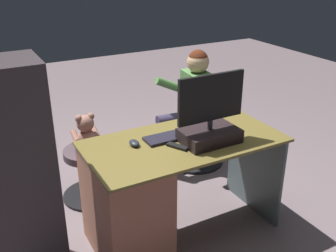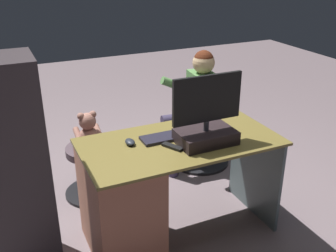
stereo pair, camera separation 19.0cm
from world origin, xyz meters
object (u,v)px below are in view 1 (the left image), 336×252
computer_mouse (134,143)px  office_chair_teddy (89,169)px  desk (137,199)px  keyboard (174,136)px  person (190,99)px  tv_remote (177,147)px  teddy_bear (86,133)px  visitor_chair (196,139)px  cup (204,118)px  monitor (210,123)px

computer_mouse → office_chair_teddy: size_ratio=0.20×
desk → computer_mouse: computer_mouse is taller
keyboard → person: (-0.61, -0.78, -0.09)m
tv_remote → teddy_bear: tv_remote is taller
desk → keyboard: size_ratio=3.18×
teddy_bear → visitor_chair: teddy_bear is taller
visitor_chair → person: bearing=5.4°
tv_remote → person: 1.15m
cup → monitor: bearing=64.4°
desk → tv_remote: bearing=164.0°
monitor → tv_remote: (0.23, -0.02, -0.12)m
teddy_bear → person: 1.03m
monitor → tv_remote: bearing=-4.9°
computer_mouse → person: person is taller
desk → office_chair_teddy: 0.78m
monitor → person: (-0.43, -0.95, -0.21)m
desk → person: bearing=-137.4°
keyboard → computer_mouse: (0.29, -0.01, 0.01)m
keyboard → person: size_ratio=0.38×
person → computer_mouse: bearing=40.5°
keyboard → cup: 0.31m
cup → tv_remote: (0.36, 0.24, -0.04)m
tv_remote → computer_mouse: bearing=-62.7°
monitor → computer_mouse: 0.51m
keyboard → computer_mouse: size_ratio=4.38×
monitor → cup: monitor is taller
monitor → visitor_chair: size_ratio=0.87×
office_chair_teddy → tv_remote: bearing=113.1°
computer_mouse → office_chair_teddy: bearing=-79.6°
computer_mouse → keyboard: bearing=177.4°
cup → tv_remote: bearing=33.8°
visitor_chair → tv_remote: bearing=51.5°
teddy_bear → office_chair_teddy: bearing=90.0°
cup → visitor_chair: bearing=-119.2°
visitor_chair → person: person is taller
keyboard → office_chair_teddy: 0.94m
visitor_chair → desk: bearing=40.5°
monitor → teddy_bear: bearing=-55.8°
person → visitor_chair: bearing=-174.6°
keyboard → visitor_chair: keyboard is taller
monitor → visitor_chair: 1.26m
teddy_bear → visitor_chair: 1.16m
tv_remote → office_chair_teddy: size_ratio=0.32×
monitor → cup: bearing=-115.6°
visitor_chair → keyboard: bearing=49.0°
office_chair_teddy → teddy_bear: teddy_bear is taller
person → tv_remote: bearing=54.4°
monitor → keyboard: (0.17, -0.17, -0.12)m
teddy_bear → desk: bearing=96.8°
keyboard → office_chair_teddy: size_ratio=0.88×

